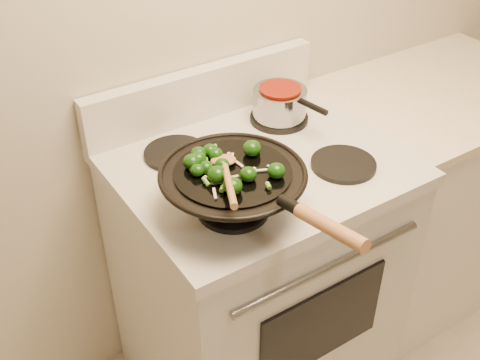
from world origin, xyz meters
TOP-DOWN VIEW (x-y plane):
  - stove at (-0.05, 1.17)m, footprint 0.78×0.67m
  - counter_unit at (0.76, 1.20)m, footprint 0.82×0.62m
  - wok at (-0.23, 1.02)m, footprint 0.36×0.59m
  - stirfry at (-0.25, 1.04)m, footprint 0.20×0.23m
  - wooden_spoon at (-0.27, 0.99)m, footprint 0.16×0.27m
  - saucepan at (0.13, 1.32)m, footprint 0.16×0.26m

SIDE VIEW (x-z plane):
  - counter_unit at x=0.76m, z-range 0.00..0.91m
  - stove at x=-0.05m, z-range -0.07..1.01m
  - saucepan at x=0.13m, z-range 0.93..1.03m
  - wok at x=-0.23m, z-range 0.90..1.08m
  - stirfry at x=-0.25m, z-range 1.04..1.08m
  - wooden_spoon at x=-0.27m, z-range 1.03..1.11m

